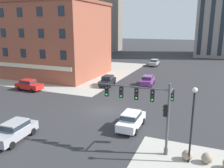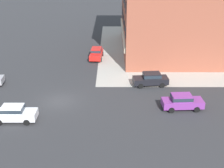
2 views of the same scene
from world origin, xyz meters
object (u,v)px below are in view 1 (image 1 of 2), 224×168
Objects in this scene: street_lamp_corner_near at (192,117)px; car_main_mid at (29,85)px; car_main_southbound_near at (154,62)px; car_parked_curb at (108,80)px; car_cross_westbound at (131,119)px; bollard_sphere_curb_b at (207,158)px; car_cross_eastbound at (15,130)px; car_main_southbound_far at (148,80)px; bollard_sphere_curb_a at (187,155)px; traffic_signal_main at (149,104)px.

car_main_mid is (-24.79, 11.48, -2.65)m from street_lamp_corner_near.
car_main_southbound_near is 22.98m from car_parked_curb.
car_main_southbound_near is (-11.45, 41.62, -2.65)m from street_lamp_corner_near.
car_main_southbound_near is 1.00× the size of car_cross_westbound.
car_cross_westbound is at bearing 144.44° from street_lamp_corner_near.
car_main_southbound_near is 32.96m from car_main_mid.
street_lamp_corner_near is (-1.24, -0.42, 3.17)m from bollard_sphere_curb_b.
car_cross_westbound is at bearing 152.16° from bollard_sphere_curb_b.
car_main_southbound_far is at bearing 75.33° from car_cross_eastbound.
bollard_sphere_curb_a is 14.55m from car_cross_eastbound.
car_parked_curb and car_main_mid have the same top height.
car_main_southbound_near is at bearing 82.23° from car_parked_curb.
car_cross_westbound is at bearing -81.33° from car_main_southbound_near.
traffic_signal_main is 21.63m from car_parked_curb.
traffic_signal_main reaches higher than car_cross_eastbound.
car_main_mid is at bearing -113.88° from car_main_southbound_near.
car_main_southbound_far is 1.00× the size of car_main_mid.
bollard_sphere_curb_a is 0.18× the size of car_cross_eastbound.
bollard_sphere_curb_a is 22.77m from car_main_southbound_far.
street_lamp_corner_near reaches higher than car_main_mid.
traffic_signal_main is 1.34× the size of car_cross_westbound.
bollard_sphere_curb_a is at bearing 115.76° from street_lamp_corner_near.
car_cross_westbound is 0.98× the size of car_main_mid.
car_cross_eastbound is (-14.49, -2.04, -2.65)m from street_lamp_corner_near.
street_lamp_corner_near is 14.87m from car_cross_eastbound.
bollard_sphere_curb_a is 6.77m from car_cross_westbound.
car_cross_westbound is at bearing 145.76° from bollard_sphere_curb_a.
car_cross_eastbound is at bearing -93.99° from car_main_southbound_near.
street_lamp_corner_near is 1.27× the size of car_main_mid.
street_lamp_corner_near is at bearing -74.62° from car_main_southbound_near.
car_parked_curb is (-0.06, 20.90, 0.00)m from car_cross_eastbound.
traffic_signal_main is at bearing 176.85° from bollard_sphere_curb_b.
bollard_sphere_curb_a is 42.85m from car_main_southbound_near.
street_lamp_corner_near reaches higher than car_cross_eastbound.
car_cross_westbound is (-5.58, 3.80, 0.52)m from bollard_sphere_curb_a.
car_main_southbound_far is at bearing -81.14° from car_main_southbound_near.
street_lamp_corner_near is 1.30× the size of car_main_southbound_near.
car_parked_curb is at bearing 90.17° from car_cross_eastbound.
car_main_mid is at bearing 155.58° from bollard_sphere_curb_a.
traffic_signal_main is at bearing -58.12° from car_parked_curb.
car_main_southbound_far and car_parked_curb have the same top height.
car_cross_eastbound reaches higher than bollard_sphere_curb_a.
car_cross_westbound is (-5.72, 4.09, -2.65)m from street_lamp_corner_near.
car_main_mid is at bearing 155.15° from street_lamp_corner_near.
bollard_sphere_curb_a is 0.14× the size of street_lamp_corner_near.
bollard_sphere_curb_a is at bearing -174.87° from bollard_sphere_curb_b.
car_cross_eastbound is at bearing -170.76° from bollard_sphere_curb_a.
car_parked_curb is (-6.24, -2.68, 0.00)m from car_main_southbound_far.
traffic_signal_main is 41.88m from car_main_southbound_near.
street_lamp_corner_near is at bearing -161.42° from bollard_sphere_curb_b.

